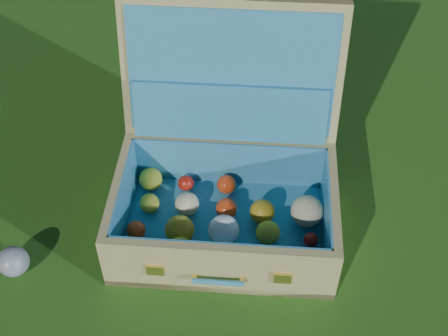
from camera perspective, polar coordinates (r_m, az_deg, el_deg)
ground at (r=1.56m, az=-1.50°, el=-3.99°), size 60.00×60.00×0.00m
stray_ball at (r=1.50m, az=-18.70°, el=-8.10°), size 0.07×0.07×0.07m
suitcase at (r=1.46m, az=0.25°, el=-0.37°), size 0.55×0.49×0.49m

